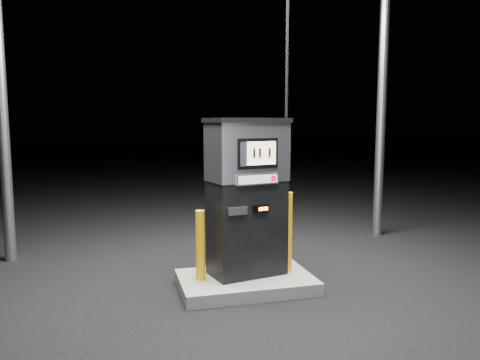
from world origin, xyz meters
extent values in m
plane|color=black|center=(0.00, 0.00, 0.00)|extent=(80.00, 80.00, 0.00)
cube|color=slate|center=(0.00, 0.00, 0.07)|extent=(1.60, 1.00, 0.15)
cylinder|color=gray|center=(-3.00, 2.00, 2.25)|extent=(0.16, 0.16, 4.50)
cylinder|color=gray|center=(3.00, 2.00, 2.25)|extent=(0.16, 0.16, 4.50)
cube|color=black|center=(0.04, 0.10, 0.73)|extent=(0.96, 0.68, 1.15)
cube|color=silver|center=(0.04, 0.10, 1.65)|extent=(0.99, 0.70, 0.69)
cube|color=black|center=(0.04, 0.10, 2.03)|extent=(1.03, 0.75, 0.06)
cube|color=black|center=(0.09, -0.16, 1.65)|extent=(0.51, 0.13, 0.35)
cube|color=beige|center=(0.14, -0.17, 1.67)|extent=(0.37, 0.08, 0.22)
cube|color=white|center=(0.14, -0.17, 1.54)|extent=(0.37, 0.08, 0.05)
cube|color=silver|center=(0.09, -0.16, 1.35)|extent=(0.55, 0.14, 0.13)
cube|color=#ABAEB4|center=(0.10, -0.18, 1.35)|extent=(0.50, 0.11, 0.10)
cube|color=red|center=(0.30, -0.14, 1.35)|extent=(0.06, 0.02, 0.06)
cube|color=black|center=(0.14, -0.15, 1.00)|extent=(0.20, 0.06, 0.08)
cube|color=#FC610C|center=(0.17, -0.15, 1.00)|extent=(0.12, 0.03, 0.04)
cube|color=black|center=(-0.16, -0.21, 1.00)|extent=(0.24, 0.07, 0.09)
cube|color=black|center=(0.51, 0.20, 1.12)|extent=(0.12, 0.18, 0.23)
cylinder|color=gray|center=(0.57, 0.21, 1.12)|extent=(0.11, 0.21, 0.06)
cylinder|color=black|center=(0.56, 0.16, 2.66)|extent=(0.04, 0.04, 2.86)
cylinder|color=#FFA90E|center=(-0.55, 0.03, 0.57)|extent=(0.15, 0.15, 0.83)
cylinder|color=#FFA90E|center=(0.55, 0.07, 0.65)|extent=(0.17, 0.17, 0.99)
camera|label=1|loc=(-1.48, -5.27, 2.00)|focal=35.00mm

